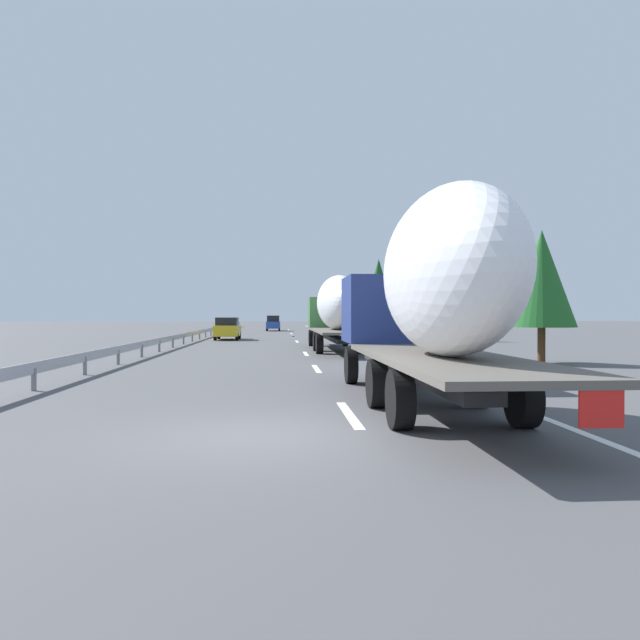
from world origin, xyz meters
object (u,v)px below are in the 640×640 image
(car_yellow_coupe, at_px, (228,328))
(car_blue_sedan, at_px, (273,323))
(truck_trailing, at_px, (430,292))
(truck_lead, at_px, (336,308))
(road_sign, at_px, (346,315))

(car_yellow_coupe, height_order, car_blue_sedan, car_blue_sedan)
(truck_trailing, height_order, car_yellow_coupe, truck_trailing)
(truck_trailing, bearing_deg, car_yellow_coupe, 11.63)
(truck_lead, bearing_deg, car_yellow_coupe, 25.88)
(car_yellow_coupe, relative_size, road_sign, 1.59)
(truck_lead, bearing_deg, car_blue_sedan, 5.32)
(truck_lead, xyz_separation_m, truck_trailing, (-20.29, -0.00, 0.09))
(truck_lead, bearing_deg, road_sign, -8.18)
(car_blue_sedan, bearing_deg, truck_lead, -174.68)
(truck_lead, height_order, car_yellow_coupe, truck_lead)
(truck_lead, height_order, car_blue_sedan, truck_lead)
(car_yellow_coupe, bearing_deg, road_sign, -57.33)
(truck_trailing, relative_size, road_sign, 4.32)
(truck_trailing, relative_size, car_yellow_coupe, 2.71)
(road_sign, bearing_deg, car_blue_sedan, 19.70)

